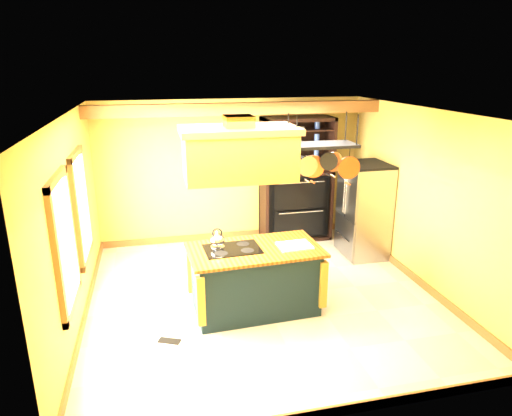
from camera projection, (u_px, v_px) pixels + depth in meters
name	position (u px, v px, depth m)	size (l,w,h in m)	color
floor	(262.00, 297.00, 6.77)	(5.00, 5.00, 0.00)	beige
ceiling	(263.00, 112.00, 5.95)	(5.00, 5.00, 0.00)	white
wall_back	(232.00, 171.00, 8.68)	(5.00, 0.02, 2.70)	#B89743
wall_front	(330.00, 295.00, 4.04)	(5.00, 0.02, 2.70)	#B89743
wall_left	(73.00, 224.00, 5.82)	(0.02, 5.00, 2.70)	#B89743
wall_right	(423.00, 199.00, 6.89)	(0.02, 5.00, 2.70)	#B89743
ceiling_beam	(239.00, 109.00, 7.56)	(5.00, 0.15, 0.20)	olive
window_near	(65.00, 243.00, 5.07)	(0.06, 1.06, 1.56)	olive
window_far	(82.00, 206.00, 6.37)	(0.06, 1.06, 1.56)	olive
kitchen_island	(254.00, 278.00, 6.31)	(1.84, 1.09, 1.11)	black
range_hood	(239.00, 152.00, 5.73)	(1.46, 0.83, 0.80)	#BE782F
pot_rack	(322.00, 155.00, 5.99)	(0.99, 0.45, 0.86)	black
refrigerator	(364.00, 212.00, 8.06)	(0.71, 0.84, 1.64)	gray
hutch	(295.00, 193.00, 8.83)	(1.34, 0.61, 2.37)	black
floor_register	(169.00, 341.00, 5.69)	(0.28, 0.12, 0.01)	black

